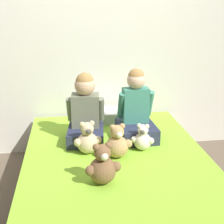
{
  "coord_description": "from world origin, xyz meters",
  "views": [
    {
      "loc": [
        -0.35,
        -2.26,
        1.61
      ],
      "look_at": [
        0.0,
        0.25,
        0.71
      ],
      "focal_mm": 50.0,
      "sensor_mm": 36.0,
      "label": 1
    }
  ],
  "objects_px": {
    "teddy_bear_at_foot_of_bed": "(103,166)",
    "pillow_at_headboard": "(105,115)",
    "bed": "(116,177)",
    "teddy_bear_held_by_right_child": "(143,139)",
    "child_on_left": "(85,113)",
    "child_on_right": "(136,112)",
    "teddy_bear_held_by_left_child": "(88,140)",
    "teddy_bear_between_children": "(117,143)"
  },
  "relations": [
    {
      "from": "teddy_bear_at_foot_of_bed",
      "to": "pillow_at_headboard",
      "type": "height_order",
      "value": "teddy_bear_at_foot_of_bed"
    },
    {
      "from": "bed",
      "to": "teddy_bear_at_foot_of_bed",
      "type": "xyz_separation_m",
      "value": [
        -0.16,
        -0.4,
        0.34
      ]
    },
    {
      "from": "teddy_bear_at_foot_of_bed",
      "to": "pillow_at_headboard",
      "type": "xyz_separation_m",
      "value": [
        0.16,
        1.19,
        -0.07
      ]
    },
    {
      "from": "bed",
      "to": "pillow_at_headboard",
      "type": "height_order",
      "value": "pillow_at_headboard"
    },
    {
      "from": "teddy_bear_held_by_right_child",
      "to": "pillow_at_headboard",
      "type": "relative_size",
      "value": 0.42
    },
    {
      "from": "child_on_left",
      "to": "teddy_bear_at_foot_of_bed",
      "type": "height_order",
      "value": "child_on_left"
    },
    {
      "from": "teddy_bear_at_foot_of_bed",
      "to": "child_on_left",
      "type": "bearing_deg",
      "value": 86.77
    },
    {
      "from": "child_on_right",
      "to": "bed",
      "type": "bearing_deg",
      "value": -127.65
    },
    {
      "from": "bed",
      "to": "teddy_bear_held_by_left_child",
      "type": "distance_m",
      "value": 0.41
    },
    {
      "from": "teddy_bear_between_children",
      "to": "teddy_bear_at_foot_of_bed",
      "type": "distance_m",
      "value": 0.39
    },
    {
      "from": "bed",
      "to": "teddy_bear_at_foot_of_bed",
      "type": "bearing_deg",
      "value": -111.15
    },
    {
      "from": "teddy_bear_held_by_right_child",
      "to": "bed",
      "type": "bearing_deg",
      "value": -145.94
    },
    {
      "from": "child_on_right",
      "to": "teddy_bear_between_children",
      "type": "xyz_separation_m",
      "value": [
        -0.23,
        -0.37,
        -0.12
      ]
    },
    {
      "from": "child_on_left",
      "to": "child_on_right",
      "type": "distance_m",
      "value": 0.46
    },
    {
      "from": "child_on_right",
      "to": "pillow_at_headboard",
      "type": "bearing_deg",
      "value": 114.08
    },
    {
      "from": "child_on_left",
      "to": "child_on_right",
      "type": "xyz_separation_m",
      "value": [
        0.46,
        -0.0,
        -0.01
      ]
    },
    {
      "from": "child_on_right",
      "to": "pillow_at_headboard",
      "type": "distance_m",
      "value": 0.54
    },
    {
      "from": "teddy_bear_between_children",
      "to": "pillow_at_headboard",
      "type": "distance_m",
      "value": 0.83
    },
    {
      "from": "teddy_bear_held_by_left_child",
      "to": "teddy_bear_at_foot_of_bed",
      "type": "xyz_separation_m",
      "value": [
        0.07,
        -0.46,
        0.01
      ]
    },
    {
      "from": "child_on_right",
      "to": "child_on_left",
      "type": "bearing_deg",
      "value": 176.76
    },
    {
      "from": "teddy_bear_at_foot_of_bed",
      "to": "teddy_bear_between_children",
      "type": "bearing_deg",
      "value": 57.69
    },
    {
      "from": "teddy_bear_held_by_right_child",
      "to": "teddy_bear_between_children",
      "type": "height_order",
      "value": "teddy_bear_between_children"
    },
    {
      "from": "child_on_right",
      "to": "teddy_bear_held_by_right_child",
      "type": "bearing_deg",
      "value": -92.53
    },
    {
      "from": "teddy_bear_between_children",
      "to": "child_on_right",
      "type": "bearing_deg",
      "value": 48.57
    },
    {
      "from": "teddy_bear_at_foot_of_bed",
      "to": "pillow_at_headboard",
      "type": "relative_size",
      "value": 0.54
    },
    {
      "from": "child_on_left",
      "to": "teddy_bear_held_by_left_child",
      "type": "xyz_separation_m",
      "value": [
        -0.0,
        -0.27,
        -0.13
      ]
    },
    {
      "from": "bed",
      "to": "pillow_at_headboard",
      "type": "distance_m",
      "value": 0.83
    },
    {
      "from": "teddy_bear_held_by_right_child",
      "to": "teddy_bear_at_foot_of_bed",
      "type": "distance_m",
      "value": 0.6
    },
    {
      "from": "teddy_bear_between_children",
      "to": "teddy_bear_at_foot_of_bed",
      "type": "bearing_deg",
      "value": -123.57
    },
    {
      "from": "teddy_bear_at_foot_of_bed",
      "to": "pillow_at_headboard",
      "type": "bearing_deg",
      "value": 73.93
    },
    {
      "from": "child_on_right",
      "to": "teddy_bear_held_by_left_child",
      "type": "bearing_deg",
      "value": -152.57
    },
    {
      "from": "bed",
      "to": "child_on_right",
      "type": "bearing_deg",
      "value": 55.06
    },
    {
      "from": "child_on_left",
      "to": "teddy_bear_between_children",
      "type": "xyz_separation_m",
      "value": [
        0.23,
        -0.38,
        -0.13
      ]
    },
    {
      "from": "bed",
      "to": "child_on_right",
      "type": "distance_m",
      "value": 0.6
    },
    {
      "from": "child_on_right",
      "to": "teddy_bear_between_children",
      "type": "height_order",
      "value": "child_on_right"
    },
    {
      "from": "teddy_bear_held_by_left_child",
      "to": "teddy_bear_at_foot_of_bed",
      "type": "bearing_deg",
      "value": -90.02
    },
    {
      "from": "bed",
      "to": "teddy_bear_between_children",
      "type": "bearing_deg",
      "value": -86.9
    },
    {
      "from": "child_on_left",
      "to": "child_on_right",
      "type": "bearing_deg",
      "value": 5.53
    },
    {
      "from": "bed",
      "to": "child_on_left",
      "type": "relative_size",
      "value": 3.19
    },
    {
      "from": "teddy_bear_held_by_left_child",
      "to": "pillow_at_headboard",
      "type": "relative_size",
      "value": 0.5
    },
    {
      "from": "bed",
      "to": "teddy_bear_held_by_right_child",
      "type": "relative_size",
      "value": 8.32
    },
    {
      "from": "bed",
      "to": "teddy_bear_between_children",
      "type": "height_order",
      "value": "teddy_bear_between_children"
    }
  ]
}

